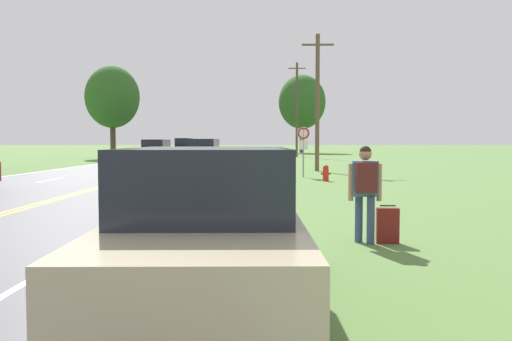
% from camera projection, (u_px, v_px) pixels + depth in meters
% --- Properties ---
extents(hitchhiker_person, '(0.56, 0.42, 1.65)m').
position_uv_depth(hitchhiker_person, '(365.00, 184.00, 9.10)').
color(hitchhiker_person, '#38476B').
rests_on(hitchhiker_person, ground).
extents(suitcase, '(0.38, 0.16, 0.65)m').
position_uv_depth(suitcase, '(388.00, 226.00, 9.15)').
color(suitcase, maroon).
rests_on(suitcase, ground).
extents(fire_hydrant, '(0.42, 0.26, 0.70)m').
position_uv_depth(fire_hydrant, '(326.00, 173.00, 23.22)').
color(fire_hydrant, red).
rests_on(fire_hydrant, ground).
extents(traffic_sign, '(0.60, 0.10, 2.39)m').
position_uv_depth(traffic_sign, '(304.00, 139.00, 25.65)').
color(traffic_sign, gray).
rests_on(traffic_sign, ground).
extents(utility_pole_midground, '(1.80, 0.24, 7.73)m').
position_uv_depth(utility_pole_midground, '(317.00, 100.00, 30.63)').
color(utility_pole_midground, brown).
rests_on(utility_pole_midground, ground).
extents(utility_pole_far, '(1.80, 0.24, 9.96)m').
position_uv_depth(utility_pole_far, '(297.00, 108.00, 57.35)').
color(utility_pole_far, brown).
rests_on(utility_pole_far, ground).
extents(tree_left_verge, '(6.59, 6.59, 10.96)m').
position_uv_depth(tree_left_verge, '(302.00, 102.00, 76.11)').
color(tree_left_verge, brown).
rests_on(tree_left_verge, ground).
extents(tree_behind_sign, '(5.24, 5.24, 9.00)m').
position_uv_depth(tree_behind_sign, '(112.00, 97.00, 52.71)').
color(tree_behind_sign, '#473828').
rests_on(tree_behind_sign, ground).
extents(car_champagne_sedan_nearest, '(2.04, 4.63, 1.66)m').
position_uv_depth(car_champagne_sedan_nearest, '(208.00, 227.00, 5.67)').
color(car_champagne_sedan_nearest, black).
rests_on(car_champagne_sedan_nearest, ground).
extents(car_black_suv_mid_near, '(1.78, 4.36, 1.84)m').
position_uv_depth(car_black_suv_mid_near, '(203.00, 154.00, 31.08)').
color(car_black_suv_mid_near, black).
rests_on(car_black_suv_mid_near, ground).
extents(car_maroon_suv_mid_far, '(1.76, 4.54, 1.82)m').
position_uv_depth(car_maroon_suv_mid_far, '(156.00, 151.00, 39.95)').
color(car_maroon_suv_mid_far, black).
rests_on(car_maroon_suv_mid_far, ground).
extents(car_dark_green_hatchback_receding, '(1.82, 4.05, 1.40)m').
position_uv_depth(car_dark_green_hatchback_receding, '(159.00, 150.00, 54.12)').
color(car_dark_green_hatchback_receding, black).
rests_on(car_dark_green_hatchback_receding, ground).
extents(car_dark_blue_van_distant, '(1.88, 4.39, 2.01)m').
position_uv_depth(car_dark_blue_van_distant, '(184.00, 147.00, 61.28)').
color(car_dark_blue_van_distant, black).
rests_on(car_dark_blue_van_distant, ground).
extents(car_white_suv_horizon, '(1.88, 4.06, 1.69)m').
position_uv_depth(car_white_suv_horizon, '(201.00, 147.00, 70.09)').
color(car_white_suv_horizon, black).
rests_on(car_white_suv_horizon, ground).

